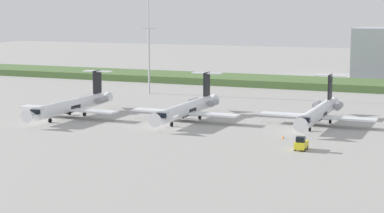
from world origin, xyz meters
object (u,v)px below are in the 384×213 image
(regional_jet_nearest, at_px, (72,105))
(regional_jet_second, at_px, (188,108))
(baggage_tug, at_px, (301,144))
(antenna_mast, at_px, (149,52))
(regional_jet_third, at_px, (319,112))
(safety_cone_front_marker, at_px, (283,137))
(safety_cone_mid_marker, at_px, (300,138))

(regional_jet_nearest, relative_size, regional_jet_second, 1.00)
(baggage_tug, bearing_deg, antenna_mast, 134.99)
(regional_jet_third, xyz_separation_m, safety_cone_front_marker, (-2.87, -16.68, -2.26))
(antenna_mast, xyz_separation_m, baggage_tug, (55.23, -55.24, -10.13))
(safety_cone_mid_marker, bearing_deg, regional_jet_third, 90.75)
(regional_jet_second, distance_m, safety_cone_mid_marker, 28.48)
(regional_jet_nearest, relative_size, regional_jet_third, 1.00)
(regional_jet_nearest, distance_m, safety_cone_mid_marker, 50.97)
(regional_jet_second, distance_m, baggage_tug, 34.28)
(baggage_tug, bearing_deg, safety_cone_mid_marker, 104.66)
(regional_jet_third, bearing_deg, regional_jet_second, -167.87)
(antenna_mast, distance_m, safety_cone_front_marker, 69.51)
(safety_cone_mid_marker, bearing_deg, antenna_mast, 138.46)
(antenna_mast, relative_size, safety_cone_front_marker, 49.04)
(baggage_tug, height_order, safety_cone_front_marker, baggage_tug)
(safety_cone_front_marker, bearing_deg, regional_jet_third, 80.25)
(antenna_mast, relative_size, baggage_tug, 8.43)
(regional_jet_nearest, height_order, antenna_mast, antenna_mast)
(regional_jet_third, height_order, antenna_mast, antenna_mast)
(regional_jet_third, distance_m, safety_cone_mid_marker, 16.79)
(antenna_mast, bearing_deg, regional_jet_nearest, -86.59)
(regional_jet_nearest, height_order, safety_cone_front_marker, regional_jet_nearest)
(regional_jet_nearest, xyz_separation_m, safety_cone_mid_marker, (50.61, -5.57, -2.26))
(regional_jet_second, height_order, safety_cone_front_marker, regional_jet_second)
(regional_jet_nearest, xyz_separation_m, regional_jet_third, (50.39, 11.07, 0.00))
(safety_cone_front_marker, bearing_deg, antenna_mast, 136.73)
(baggage_tug, bearing_deg, regional_jet_nearest, 165.35)
(regional_jet_nearest, xyz_separation_m, safety_cone_front_marker, (47.53, -5.61, -2.26))
(regional_jet_second, bearing_deg, baggage_tug, -34.28)
(regional_jet_nearest, relative_size, safety_cone_mid_marker, 56.36)
(regional_jet_second, bearing_deg, safety_cone_front_marker, -25.72)
(regional_jet_third, height_order, safety_cone_front_marker, regional_jet_third)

